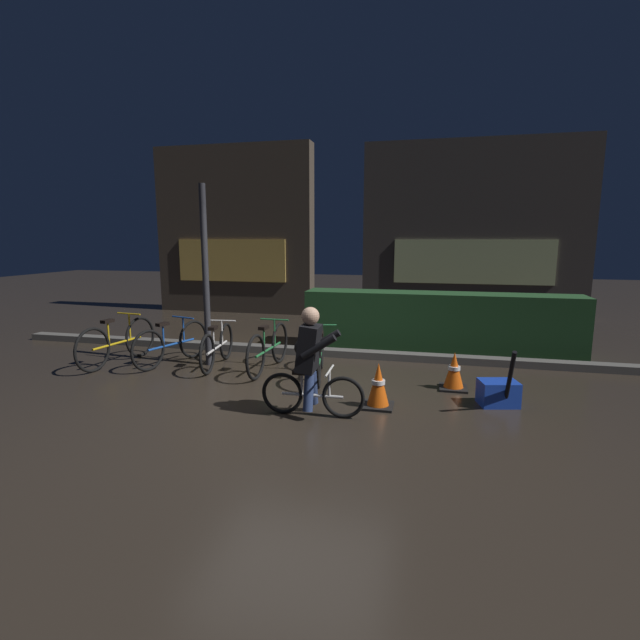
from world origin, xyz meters
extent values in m
plane|color=#2D261E|center=(0.00, 0.00, 0.00)|extent=(40.00, 40.00, 0.00)
cube|color=#56544F|center=(0.00, 2.20, 0.06)|extent=(12.00, 0.24, 0.12)
cube|color=#214723|center=(1.80, 3.10, 0.51)|extent=(4.80, 0.70, 1.03)
cube|color=#42382D|center=(-3.55, 6.50, 2.18)|extent=(4.28, 0.50, 4.37)
cube|color=#E5B751|center=(-3.55, 6.23, 1.40)|extent=(3.00, 0.04, 1.10)
cube|color=#383330|center=(2.60, 7.20, 2.19)|extent=(5.52, 0.50, 4.38)
cube|color=#BFCC8C|center=(2.60, 6.93, 1.40)|extent=(3.86, 0.04, 1.10)
cylinder|color=#2D2D33|center=(-1.76, 1.20, 1.40)|extent=(0.10, 0.10, 2.80)
torus|color=black|center=(-3.12, 1.42, 0.34)|extent=(0.13, 0.68, 0.68)
torus|color=black|center=(-3.25, 0.41, 0.34)|extent=(0.13, 0.68, 0.68)
cylinder|color=gold|center=(-3.18, 0.91, 0.34)|extent=(0.16, 1.02, 0.04)
cylinder|color=gold|center=(-3.21, 0.74, 0.53)|extent=(0.03, 0.03, 0.38)
cube|color=black|center=(-3.21, 0.74, 0.72)|extent=(0.12, 0.21, 0.05)
cylinder|color=gold|center=(-3.15, 1.19, 0.56)|extent=(0.03, 0.03, 0.43)
cylinder|color=gold|center=(-3.15, 1.19, 0.77)|extent=(0.46, 0.08, 0.02)
torus|color=black|center=(-2.21, 1.56, 0.32)|extent=(0.22, 0.62, 0.63)
torus|color=black|center=(-2.48, 0.65, 0.32)|extent=(0.22, 0.62, 0.63)
cylinder|color=#19479E|center=(-2.34, 1.11, 0.32)|extent=(0.30, 0.92, 0.04)
cylinder|color=#19479E|center=(-2.39, 0.95, 0.49)|extent=(0.03, 0.03, 0.35)
cube|color=black|center=(-2.39, 0.95, 0.67)|extent=(0.15, 0.22, 0.05)
cylinder|color=#19479E|center=(-2.27, 1.36, 0.52)|extent=(0.03, 0.03, 0.40)
cylinder|color=#19479E|center=(-2.27, 1.36, 0.72)|extent=(0.45, 0.15, 0.02)
torus|color=black|center=(-1.63, 1.59, 0.30)|extent=(0.11, 0.61, 0.61)
torus|color=black|center=(-1.52, 0.69, 0.30)|extent=(0.11, 0.61, 0.61)
cylinder|color=silver|center=(-1.58, 1.14, 0.30)|extent=(0.14, 0.90, 0.04)
cylinder|color=silver|center=(-1.56, 0.98, 0.47)|extent=(0.03, 0.03, 0.34)
cube|color=black|center=(-1.56, 0.98, 0.64)|extent=(0.12, 0.21, 0.05)
cylinder|color=silver|center=(-1.60, 1.38, 0.50)|extent=(0.03, 0.03, 0.38)
cylinder|color=silver|center=(-1.60, 1.38, 0.69)|extent=(0.46, 0.08, 0.02)
torus|color=black|center=(-0.70, 1.59, 0.33)|extent=(0.07, 0.66, 0.66)
torus|color=black|center=(-0.74, 0.61, 0.33)|extent=(0.07, 0.66, 0.66)
cylinder|color=#236B38|center=(-0.72, 1.10, 0.33)|extent=(0.07, 0.98, 0.04)
cylinder|color=#236B38|center=(-0.72, 0.92, 0.51)|extent=(0.03, 0.03, 0.37)
cube|color=black|center=(-0.72, 0.92, 0.70)|extent=(0.11, 0.20, 0.05)
cylinder|color=#236B38|center=(-0.71, 1.37, 0.53)|extent=(0.03, 0.03, 0.41)
cylinder|color=#236B38|center=(-0.71, 1.37, 0.74)|extent=(0.46, 0.04, 0.02)
torus|color=black|center=(0.04, 1.39, 0.32)|extent=(0.16, 0.64, 0.64)
torus|color=black|center=(0.22, 0.46, 0.32)|extent=(0.16, 0.64, 0.64)
cylinder|color=#236B38|center=(0.13, 0.92, 0.32)|extent=(0.21, 0.94, 0.04)
cylinder|color=#236B38|center=(0.16, 0.76, 0.50)|extent=(0.03, 0.03, 0.36)
cube|color=black|center=(0.16, 0.76, 0.68)|extent=(0.14, 0.22, 0.05)
cylinder|color=#236B38|center=(0.08, 1.18, 0.52)|extent=(0.03, 0.03, 0.40)
cylinder|color=#236B38|center=(0.08, 1.18, 0.72)|extent=(0.46, 0.11, 0.02)
cube|color=black|center=(1.08, -0.10, 0.01)|extent=(0.36, 0.36, 0.03)
cone|color=#EA560F|center=(1.08, -0.10, 0.28)|extent=(0.26, 0.26, 0.51)
cylinder|color=white|center=(1.08, -0.10, 0.31)|extent=(0.16, 0.16, 0.05)
cube|color=black|center=(1.98, 0.81, 0.01)|extent=(0.36, 0.36, 0.03)
cone|color=#EA560F|center=(1.98, 0.81, 0.27)|extent=(0.26, 0.26, 0.47)
cylinder|color=white|center=(1.98, 0.81, 0.29)|extent=(0.16, 0.16, 0.05)
cube|color=#193DB7|center=(2.47, 0.30, 0.15)|extent=(0.50, 0.41, 0.30)
torus|color=black|center=(0.74, -0.55, 0.24)|extent=(0.49, 0.06, 0.48)
torus|color=black|center=(0.04, -0.57, 0.24)|extent=(0.49, 0.06, 0.48)
cylinder|color=silver|center=(0.39, -0.56, 0.24)|extent=(0.70, 0.06, 0.04)
cylinder|color=silver|center=(0.26, -0.56, 0.37)|extent=(0.03, 0.03, 0.26)
cube|color=black|center=(0.26, -0.56, 0.51)|extent=(0.20, 0.11, 0.05)
cylinder|color=silver|center=(0.58, -0.55, 0.39)|extent=(0.03, 0.03, 0.30)
cylinder|color=silver|center=(0.58, -0.55, 0.54)|extent=(0.04, 0.46, 0.02)
cylinder|color=navy|center=(0.36, -0.46, 0.30)|extent=(0.12, 0.21, 0.42)
cylinder|color=navy|center=(0.37, -0.66, 0.30)|extent=(0.12, 0.21, 0.42)
cube|color=black|center=(0.35, -0.56, 0.79)|extent=(0.27, 0.33, 0.54)
sphere|color=tan|center=(0.37, -0.56, 1.15)|extent=(0.20, 0.20, 0.20)
cylinder|color=black|center=(0.48, -0.42, 0.84)|extent=(0.40, 0.09, 0.29)
cylinder|color=black|center=(0.49, -0.70, 0.84)|extent=(0.40, 0.09, 0.29)
ellipsoid|color=black|center=(0.28, -0.36, 0.74)|extent=(0.32, 0.17, 0.24)
cylinder|color=black|center=(2.55, 0.05, 0.39)|extent=(0.06, 0.44, 0.78)
camera|label=1|loc=(1.65, -5.51, 1.99)|focal=26.64mm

